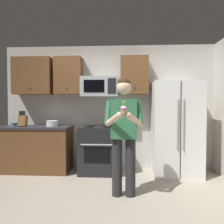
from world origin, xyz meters
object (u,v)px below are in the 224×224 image
refrigerator (176,128)px  bowl_large_white (52,123)px  person (124,129)px  bowl_small_colored (14,124)px  microwave (100,87)px  cupcake (124,110)px  oven_range (99,149)px  knife_block (23,121)px

refrigerator → bowl_large_white: (-2.47, 0.10, 0.08)m
person → refrigerator: bearing=47.5°
refrigerator → bowl_small_colored: bearing=178.2°
microwave → bowl_large_white: bearing=-176.8°
microwave → bowl_large_white: 1.22m
bowl_large_white → person: 1.90m
cupcake → microwave: bearing=107.6°
microwave → person: bearing=-68.2°
oven_range → refrigerator: size_ratio=0.52×
bowl_large_white → person: person is taller
oven_range → bowl_small_colored: 1.85m
knife_block → bowl_small_colored: knife_block is taller
microwave → refrigerator: 1.72m
oven_range → bowl_large_white: bowl_large_white is taller
bowl_large_white → cupcake: cupcake is taller
knife_block → bowl_small_colored: 0.26m
knife_block → person: (2.05, -1.10, -0.04)m
bowl_small_colored → refrigerator: bearing=-1.8°
oven_range → microwave: bearing=90.0°
microwave → cupcake: 1.71m
refrigerator → bowl_small_colored: 3.28m
cupcake → person: bearing=90.0°
cupcake → oven_range: bearing=108.9°
oven_range → person: size_ratio=0.53×
oven_range → bowl_small_colored: bearing=177.9°
bowl_large_white → cupcake: 2.14m
bowl_small_colored → cupcake: 2.76m
microwave → bowl_small_colored: (-1.78, -0.06, -0.77)m
refrigerator → bowl_large_white: bearing=177.6°
person → bowl_small_colored: bearing=152.3°
knife_block → oven_range: bearing=1.1°
bowl_small_colored → bowl_large_white: bearing=0.1°
knife_block → bowl_large_white: bearing=9.4°
microwave → person: microwave is taller
microwave → person: (0.50, -1.25, -0.72)m
oven_range → bowl_small_colored: size_ratio=6.54×
oven_range → person: bearing=-66.2°
refrigerator → cupcake: size_ratio=10.35×
knife_block → bowl_large_white: (0.58, 0.09, -0.06)m
refrigerator → cupcake: (-1.00, -1.42, 0.39)m
microwave → person: 1.53m
knife_block → person: person is taller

